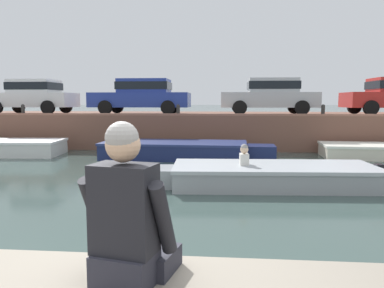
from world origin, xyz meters
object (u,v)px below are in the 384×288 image
motorboat_passing (264,175)px  mooring_bollard_east (323,110)px  car_leftmost_white (33,95)px  mooring_bollard_west (23,109)px  car_centre_silver (270,95)px  car_left_inner_blue (142,95)px  person_seated_right (128,221)px  mooring_bollard_mid (178,109)px  boat_moored_central_navy (181,150)px  bottle_drink (121,268)px

motorboat_passing → mooring_bollard_east: size_ratio=12.81×
car_leftmost_white → mooring_bollard_west: car_leftmost_white is taller
car_centre_silver → mooring_bollard_east: (1.84, -1.70, -0.61)m
car_left_inner_blue → person_seated_right: (3.15, -14.51, -0.99)m
motorboat_passing → mooring_bollard_mid: 6.97m
mooring_bollard_mid → car_left_inner_blue: bearing=137.1°
mooring_bollard_west → mooring_bollard_east: (12.14, 0.00, 0.00)m
mooring_bollard_west → mooring_bollard_mid: same height
mooring_bollard_west → car_left_inner_blue: bearing=20.1°
boat_moored_central_navy → motorboat_passing: size_ratio=1.05×
boat_moored_central_navy → car_leftmost_white: size_ratio=1.54×
mooring_bollard_west → person_seated_right: 15.00m
mooring_bollard_east → person_seated_right: (-4.33, -12.80, -0.38)m
boat_moored_central_navy → motorboat_passing: 4.77m
car_left_inner_blue → car_centre_silver: same height
person_seated_right → bottle_drink: 0.28m
car_leftmost_white → person_seated_right: car_leftmost_white is taller
car_centre_silver → bottle_drink: car_centre_silver is taller
car_leftmost_white → car_centre_silver: 10.74m
motorboat_passing → car_leftmost_white: (-9.72, 7.94, 2.00)m
boat_moored_central_navy → car_leftmost_white: bearing=152.4°
car_left_inner_blue → bottle_drink: (3.11, -14.53, -1.27)m
bottle_drink → car_centre_silver: bearing=80.1°
car_centre_silver → mooring_bollard_mid: bearing=-155.9°
car_leftmost_white → mooring_bollard_mid: 7.17m
car_left_inner_blue → motorboat_passing: bearing=-59.8°
car_leftmost_white → mooring_bollard_west: 1.86m
mooring_bollard_mid → bottle_drink: mooring_bollard_mid is taller
mooring_bollard_mid → mooring_bollard_east: size_ratio=1.00×
boat_moored_central_navy → mooring_bollard_west: size_ratio=13.42×
car_left_inner_blue → mooring_bollard_west: bearing=-159.9°
bottle_drink → mooring_bollard_mid: bearing=95.7°
boat_moored_central_navy → mooring_bollard_mid: size_ratio=13.42×
boat_moored_central_navy → person_seated_right: person_seated_right is taller
car_leftmost_white → car_centre_silver: same height
car_leftmost_white → mooring_bollard_mid: (6.93, -1.70, -0.61)m
mooring_bollard_west → bottle_drink: bearing=-58.8°
car_centre_silver → mooring_bollard_east: size_ratio=9.23×
mooring_bollard_east → car_left_inner_blue: bearing=167.2°
motorboat_passing → mooring_bollard_east: 7.00m
car_leftmost_white → person_seated_right: 16.72m
boat_moored_central_navy → mooring_bollard_mid: mooring_bollard_mid is taller
mooring_bollard_east → car_centre_silver: bearing=137.2°
car_centre_silver → motorboat_passing: bearing=-97.3°
motorboat_passing → mooring_bollard_west: 11.27m
car_left_inner_blue → mooring_bollard_west: 5.00m
boat_moored_central_navy → mooring_bollard_mid: bearing=100.1°
car_leftmost_white → person_seated_right: (8.25, -14.50, -0.99)m
motorboat_passing → car_centre_silver: bearing=82.7°
boat_moored_central_navy → mooring_bollard_mid: (-0.38, 2.12, 1.36)m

